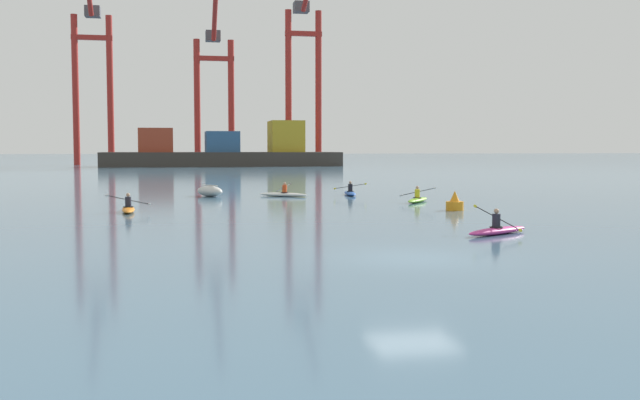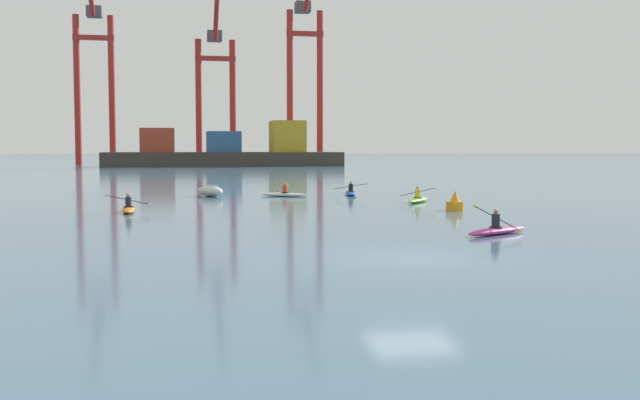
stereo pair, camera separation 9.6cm
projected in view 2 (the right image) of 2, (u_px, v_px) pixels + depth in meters
name	position (u px, v px, depth m)	size (l,w,h in m)	color
ground_plane	(412.00, 258.00, 21.32)	(800.00, 800.00, 0.00)	#476B84
container_barge	(226.00, 152.00, 130.41)	(41.15, 10.49, 7.98)	#38332D
gantry_crane_west	(94.00, 65.00, 138.41)	(7.44, 16.90, 38.24)	maroon
gantry_crane_west_mid	(216.00, 76.00, 141.47)	(7.69, 18.93, 36.07)	maroon
gantry_crane_east_mid	(305.00, 64.00, 139.63)	(6.96, 17.57, 36.80)	maroon
capsized_dinghy	(210.00, 191.00, 48.57)	(2.18, 2.81, 0.76)	beige
channel_buoy	(455.00, 203.00, 37.77)	(0.90, 0.90, 1.00)	orange
kayak_orange	(128.00, 209.00, 36.74)	(2.24, 3.43, 0.95)	orange
kayak_blue	(351.00, 193.00, 49.82)	(2.27, 3.44, 0.95)	#2856B2
kayak_lime	(418.00, 199.00, 43.40)	(2.42, 3.14, 0.95)	#7ABC2D
kayak_magenta	(497.00, 230.00, 27.25)	(3.23, 2.24, 1.06)	#C13384
kayak_white	(284.00, 194.00, 48.45)	(3.17, 2.37, 0.95)	silver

